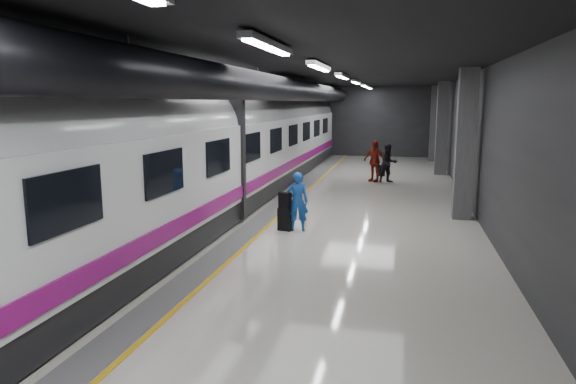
# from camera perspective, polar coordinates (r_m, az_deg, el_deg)

# --- Properties ---
(ground) EXTENTS (40.00, 40.00, 0.00)m
(ground) POSITION_cam_1_polar(r_m,az_deg,el_deg) (14.82, 1.66, -3.73)
(ground) COLOR beige
(ground) RESTS_ON ground
(platform_hall) EXTENTS (10.02, 40.02, 4.51)m
(platform_hall) POSITION_cam_1_polar(r_m,az_deg,el_deg) (15.39, 1.35, 10.08)
(platform_hall) COLOR black
(platform_hall) RESTS_ON ground
(train) EXTENTS (3.05, 38.00, 4.05)m
(train) POSITION_cam_1_polar(r_m,az_deg,el_deg) (15.42, -10.27, 4.46)
(train) COLOR black
(train) RESTS_ON ground
(traveler_main) EXTENTS (0.66, 0.50, 1.64)m
(traveler_main) POSITION_cam_1_polar(r_m,az_deg,el_deg) (14.03, 1.06, -1.07)
(traveler_main) COLOR blue
(traveler_main) RESTS_ON ground
(suitcase_main) EXTENTS (0.43, 0.33, 0.63)m
(suitcase_main) POSITION_cam_1_polar(r_m,az_deg,el_deg) (14.19, -0.29, -3.04)
(suitcase_main) COLOR black
(suitcase_main) RESTS_ON ground
(shoulder_bag) EXTENTS (0.37, 0.29, 0.44)m
(shoulder_bag) POSITION_cam_1_polar(r_m,az_deg,el_deg) (14.04, -0.35, -0.94)
(shoulder_bag) COLOR black
(shoulder_bag) RESTS_ON suitcase_main
(traveler_far_a) EXTENTS (1.04, 0.96, 1.70)m
(traveler_far_a) POSITION_cam_1_polar(r_m,az_deg,el_deg) (23.07, 11.09, 3.16)
(traveler_far_a) COLOR black
(traveler_far_a) RESTS_ON ground
(traveler_far_b) EXTENTS (1.16, 0.93, 1.85)m
(traveler_far_b) POSITION_cam_1_polar(r_m,az_deg,el_deg) (23.23, 9.57, 3.43)
(traveler_far_b) COLOR maroon
(traveler_far_b) RESTS_ON ground
(suitcase_far) EXTENTS (0.40, 0.30, 0.53)m
(suitcase_far) POSITION_cam_1_polar(r_m,az_deg,el_deg) (25.11, 10.28, 2.37)
(suitcase_far) COLOR black
(suitcase_far) RESTS_ON ground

